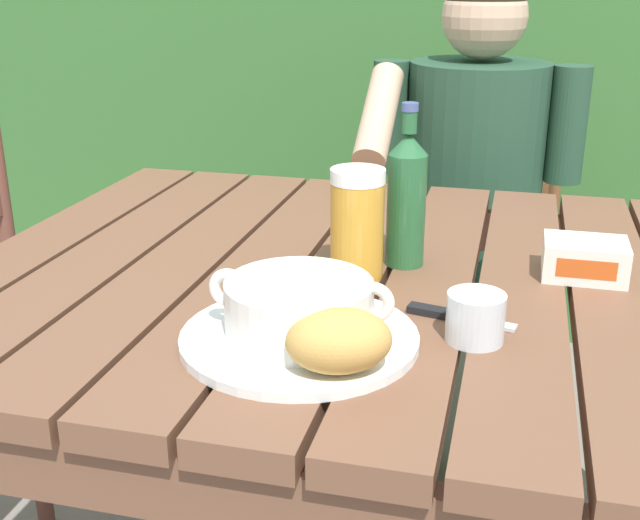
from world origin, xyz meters
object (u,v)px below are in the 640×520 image
bread_roll (339,341)px  beer_glass (357,224)px  chair_near_diner (471,252)px  beer_bottle (407,198)px  person_eating (471,184)px  water_glass_small (475,317)px  serving_plate (300,338)px  butter_tub (585,259)px  table_knife (450,315)px  soup_bowl (300,307)px

bread_roll → beer_glass: (-0.04, 0.31, 0.03)m
chair_near_diner → beer_bottle: bearing=-93.6°
person_eating → beer_bottle: size_ratio=4.83×
beer_glass → water_glass_small: beer_glass is taller
serving_plate → butter_tub: 0.46m
water_glass_small → serving_plate: bearing=-164.1°
beer_glass → butter_tub: 0.33m
person_eating → beer_glass: 0.79m
person_eating → serving_plate: (-0.13, -1.00, 0.06)m
beer_bottle → table_knife: bearing=-64.8°
serving_plate → soup_bowl: size_ratio=1.27×
beer_glass → table_knife: 0.20m
person_eating → water_glass_small: size_ratio=16.65×
person_eating → butter_tub: person_eating is taller
bread_roll → water_glass_small: size_ratio=1.98×
chair_near_diner → serving_plate: 1.24m
butter_tub → beer_glass: bearing=-166.3°
soup_bowl → bread_roll: 0.10m
soup_bowl → butter_tub: soup_bowl is taller
bread_roll → person_eating: bearing=86.3°
person_eating → water_glass_small: bearing=-85.9°
bread_roll → water_glass_small: (0.14, 0.13, -0.02)m
serving_plate → beer_bottle: (0.08, 0.30, 0.10)m
butter_tub → soup_bowl: bearing=-137.9°
person_eating → water_glass_small: 0.95m
serving_plate → chair_near_diner: bearing=83.4°
person_eating → table_knife: person_eating is taller
beer_bottle → person_eating: bearing=85.6°
bread_roll → beer_glass: beer_glass is taller
bread_roll → beer_glass: 0.31m
chair_near_diner → table_knife: size_ratio=6.41×
serving_plate → soup_bowl: soup_bowl is taller
bread_roll → serving_plate: bearing=130.6°
butter_tub → bread_roll: bearing=-125.7°
bread_roll → table_knife: bearing=61.8°
beer_bottle → chair_near_diner: bearing=86.4°
water_glass_small → table_knife: bearing=121.3°
butter_tub → person_eating: bearing=106.8°
serving_plate → bread_roll: bread_roll is taller
person_eating → butter_tub: bearing=-73.2°
person_eating → bread_roll: 1.08m
bread_roll → table_knife: bread_roll is taller
bread_roll → water_glass_small: 0.19m
person_eating → beer_glass: bearing=-98.4°
chair_near_diner → person_eating: person_eating is taller
chair_near_diner → table_knife: 1.12m
person_eating → butter_tub: size_ratio=10.04×
serving_plate → table_knife: serving_plate is taller
serving_plate → soup_bowl: 0.04m
serving_plate → beer_glass: size_ratio=1.80×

